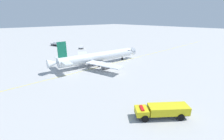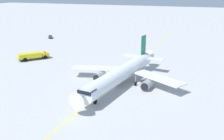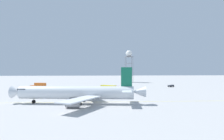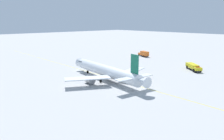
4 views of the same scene
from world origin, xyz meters
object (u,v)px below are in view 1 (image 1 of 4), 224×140
at_px(fuel_tanker_truck, 56,44).
at_px(fire_tender_truck, 163,110).
at_px(airliner_main, 97,57).
at_px(pushback_tug_truck, 81,47).

height_order(fuel_tanker_truck, fire_tender_truck, fuel_tanker_truck).
xyz_separation_m(airliner_main, fuel_tanker_truck, (-5.83, -54.08, -1.52)).
xyz_separation_m(fire_tender_truck, pushback_tug_truck, (-26.21, -71.79, -0.73)).
bearing_deg(pushback_tug_truck, fire_tender_truck, 11.83).
height_order(airliner_main, pushback_tug_truck, airliner_main).
bearing_deg(fuel_tanker_truck, airliner_main, 159.38).
bearing_deg(fire_tender_truck, fuel_tanker_truck, -62.28).
xyz_separation_m(fuel_tanker_truck, fire_tender_truck, (18.21, 90.99, -0.04)).
bearing_deg(fire_tender_truck, pushback_tug_truck, -71.02).
bearing_deg(pushback_tug_truck, airliner_main, 10.27).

